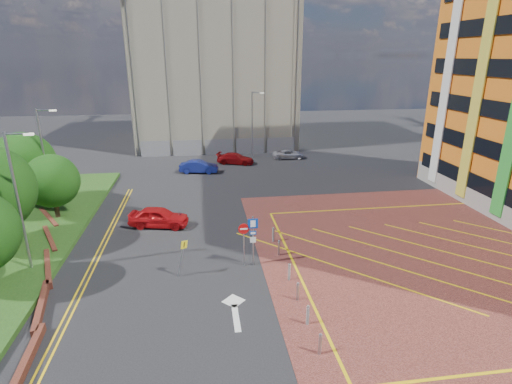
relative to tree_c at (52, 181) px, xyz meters
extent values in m
plane|color=black|center=(13.50, -10.00, -3.19)|extent=(140.00, 140.00, 0.00)
cube|color=maroon|center=(27.50, -10.00, -3.18)|extent=(26.00, 26.00, 0.02)
cube|color=brown|center=(3.70, -16.00, -2.99)|extent=(0.62, 4.61, 0.40)
cube|color=brown|center=(2.90, -12.00, -2.99)|extent=(1.25, 4.56, 0.40)
cube|color=brown|center=(1.90, -8.00, -2.99)|extent=(1.86, 4.43, 0.40)
cube|color=brown|center=(0.70, -4.00, -2.99)|extent=(2.29, 4.27, 0.40)
cube|color=brown|center=(-0.70, 0.00, -2.99)|extent=(2.69, 4.06, 0.40)
cylinder|color=#3D2B1C|center=(0.00, 0.00, -1.99)|extent=(0.36, 0.36, 1.80)
sphere|color=#143B0D|center=(0.00, 0.00, 0.01)|extent=(4.00, 4.00, 4.00)
cylinder|color=#3D2B1C|center=(-3.00, 3.00, -1.79)|extent=(0.36, 0.36, 2.20)
sphere|color=#143B0D|center=(-3.00, 3.00, 0.68)|extent=(5.00, 5.00, 5.00)
cylinder|color=#9EA0A8|center=(1.00, -8.00, 1.11)|extent=(0.16, 0.16, 8.00)
cylinder|color=#9EA0A8|center=(1.60, -8.00, 4.99)|extent=(1.20, 0.10, 0.10)
cube|color=silver|center=(2.20, -8.00, 4.96)|extent=(0.50, 0.15, 0.12)
cylinder|color=#9EA0A8|center=(-1.00, 2.00, 1.11)|extent=(0.16, 0.16, 8.00)
cylinder|color=#9EA0A8|center=(-0.40, 2.00, 4.99)|extent=(1.20, 0.10, 0.10)
cube|color=silver|center=(0.20, 2.00, 4.96)|extent=(0.50, 0.15, 0.12)
cylinder|color=#9EA0A8|center=(17.50, 18.00, 0.81)|extent=(0.16, 0.16, 8.00)
cylinder|color=#9EA0A8|center=(18.10, 18.00, 4.69)|extent=(1.20, 0.10, 0.10)
cube|color=silver|center=(18.70, 18.00, 4.66)|extent=(0.50, 0.15, 0.12)
cylinder|color=#9EA0A8|center=(14.00, -9.00, -1.59)|extent=(0.10, 0.10, 3.20)
cube|color=#093BA6|center=(14.00, -9.03, -0.44)|extent=(0.60, 0.04, 0.60)
cube|color=white|center=(14.00, -9.06, -0.44)|extent=(0.30, 0.02, 0.42)
cube|color=#093BA6|center=(14.00, -9.03, -1.04)|extent=(0.40, 0.04, 0.25)
cube|color=white|center=(14.00, -9.06, -1.04)|extent=(0.28, 0.02, 0.14)
cube|color=white|center=(14.00, -9.03, -1.49)|extent=(0.35, 0.04, 0.35)
cylinder|color=#9EA0A8|center=(13.45, -9.00, -1.84)|extent=(0.08, 0.08, 2.70)
cylinder|color=red|center=(13.45, -9.03, -0.74)|extent=(0.64, 0.04, 0.64)
cube|color=white|center=(13.45, -9.06, -0.74)|extent=(0.44, 0.02, 0.10)
cylinder|color=#9EA0A8|center=(9.78, -9.69, -2.09)|extent=(0.55, 0.08, 2.17)
cube|color=yellow|center=(10.00, -9.72, -1.19)|extent=(0.41, 0.41, 0.54)
cylinder|color=#9EA0A8|center=(15.80, -17.00, -2.72)|extent=(0.14, 0.14, 0.90)
cylinder|color=black|center=(15.80, -15.00, -2.72)|extent=(0.14, 0.14, 0.90)
cylinder|color=#9EA0A8|center=(15.80, -13.00, -2.72)|extent=(0.14, 0.14, 0.90)
cylinder|color=black|center=(15.80, -11.00, -2.72)|extent=(0.14, 0.14, 0.90)
cylinder|color=#9EA0A8|center=(15.80, -8.00, -2.72)|extent=(0.14, 0.14, 0.90)
cylinder|color=black|center=(15.80, -6.00, -2.72)|extent=(0.14, 0.14, 0.90)
cube|color=#A19B84|center=(13.50, 30.00, 7.81)|extent=(21.20, 19.20, 22.00)
cube|color=#F3AB15|center=(15.50, 32.00, 13.81)|extent=(0.90, 0.90, 34.00)
cube|color=gray|center=(14.50, 20.00, -2.19)|extent=(21.60, 0.06, 2.00)
imported|color=red|center=(7.84, -2.24, -2.45)|extent=(4.62, 2.61, 1.48)
imported|color=navy|center=(10.86, 11.86, -2.52)|extent=(4.28, 2.08, 1.35)
imported|color=maroon|center=(15.13, 15.13, -2.56)|extent=(4.67, 3.08, 1.26)
imported|color=silver|center=(21.84, 16.73, -2.65)|extent=(3.91, 1.85, 1.08)
camera|label=1|loc=(11.19, -30.35, 8.89)|focal=28.00mm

